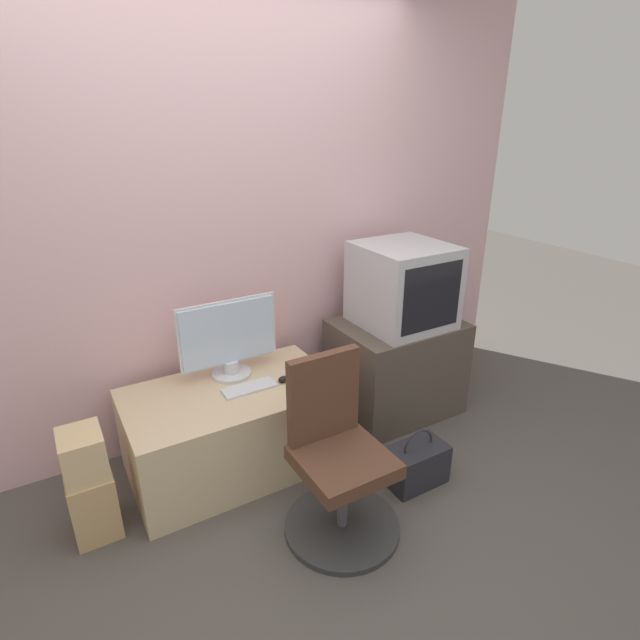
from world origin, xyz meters
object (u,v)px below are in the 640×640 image
Objects in this scene: cardboard_box_lower at (93,502)px; office_chair at (338,466)px; crt_tv at (403,285)px; mouse at (283,379)px; handbag at (416,464)px; keyboard at (249,388)px; main_monitor at (229,339)px.

office_chair is at bearing -28.27° from cardboard_box_lower.
mouse is at bearing -175.61° from crt_tv.
office_chair is 2.59× the size of handbag.
cardboard_box_lower is at bearing -174.58° from keyboard.
main_monitor reaches higher than cardboard_box_lower.
handbag is at bearing -18.47° from cardboard_box_lower.
main_monitor is 0.29m from keyboard.
handbag is (0.70, -0.60, -0.38)m from keyboard.
crt_tv is (1.06, 0.04, 0.39)m from keyboard.
keyboard is 0.19m from mouse.
keyboard is at bearing 5.42° from cardboard_box_lower.
keyboard is (0.03, -0.20, -0.22)m from main_monitor.
mouse is 0.95m from crt_tv.
handbag reaches higher than cardboard_box_lower.
office_chair reaches higher than mouse.
office_chair is (0.19, -0.82, -0.37)m from main_monitor.
cardboard_box_lower is (-0.85, -0.08, -0.33)m from keyboard.
crt_tv is at bearing -8.23° from main_monitor.
keyboard is at bearing 172.05° from mouse.
office_chair is at bearing -76.73° from main_monitor.
crt_tv is (1.09, -0.16, 0.17)m from main_monitor.
keyboard is at bearing -177.84° from crt_tv.
keyboard is at bearing 139.41° from handbag.
mouse is 0.18× the size of cardboard_box_lower.
mouse is at bearing 2.97° from cardboard_box_lower.
handbag is at bearing -48.43° from mouse.
keyboard is 0.88× the size of cardboard_box_lower.
office_chair is at bearing -74.91° from keyboard.
keyboard is 0.55× the size of crt_tv.
crt_tv reaches higher than mouse.
crt_tv is 1.60× the size of cardboard_box_lower.
cardboard_box_lower is (-1.02, 0.55, -0.17)m from office_chair.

